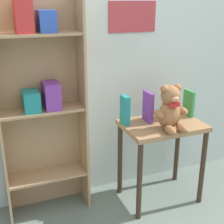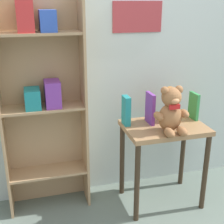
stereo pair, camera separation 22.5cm
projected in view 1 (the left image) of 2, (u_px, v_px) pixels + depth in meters
wall_back at (135, 41)px, 2.48m from camera, size 4.80×0.07×2.50m
bookshelf_side at (40, 97)px, 2.21m from camera, size 0.61×0.23×1.65m
display_table at (162, 137)px, 2.44m from camera, size 0.61×0.42×0.67m
teddy_bear at (171, 109)px, 2.24m from camera, size 0.26×0.23×0.33m
book_standing_teal at (125, 110)px, 2.35m from camera, size 0.04×0.10×0.22m
book_standing_purple at (148, 107)px, 2.39m from camera, size 0.03×0.14×0.24m
book_standing_orange at (168, 103)px, 2.46m from camera, size 0.04×0.12×0.26m
book_standing_green at (189, 103)px, 2.52m from camera, size 0.03×0.13×0.21m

